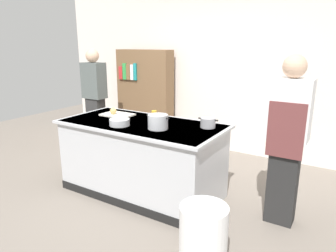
{
  "coord_description": "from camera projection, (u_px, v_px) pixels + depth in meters",
  "views": [
    {
      "loc": [
        2.14,
        -2.85,
        1.82
      ],
      "look_at": [
        0.25,
        0.2,
        0.85
      ],
      "focal_mm": 33.03,
      "sensor_mm": 36.0,
      "label": 1
    }
  ],
  "objects": [
    {
      "name": "ground_plane",
      "position": [
        143.0,
        192.0,
        3.91
      ],
      "size": [
        10.0,
        10.0,
        0.0
      ],
      "primitive_type": "plane",
      "color": "slate"
    },
    {
      "name": "back_wall",
      "position": [
        214.0,
        62.0,
        5.24
      ],
      "size": [
        6.4,
        0.12,
        3.0
      ],
      "primitive_type": "cube",
      "color": "silver",
      "rests_on": "ground_plane"
    },
    {
      "name": "counter_island",
      "position": [
        142.0,
        157.0,
        3.79
      ],
      "size": [
        1.98,
        0.98,
        0.9
      ],
      "color": "#B7BABF",
      "rests_on": "ground_plane"
    },
    {
      "name": "cutting_board",
      "position": [
        117.0,
        115.0,
        4.04
      ],
      "size": [
        0.4,
        0.28,
        0.02
      ],
      "primitive_type": "cube",
      "color": "silver",
      "rests_on": "counter_island"
    },
    {
      "name": "onion",
      "position": [
        113.0,
        111.0,
        4.01
      ],
      "size": [
        0.09,
        0.09,
        0.09
      ],
      "primitive_type": "sphere",
      "color": "tan",
      "rests_on": "cutting_board"
    },
    {
      "name": "stock_pot",
      "position": [
        158.0,
        122.0,
        3.4
      ],
      "size": [
        0.29,
        0.22,
        0.16
      ],
      "color": "#B7BABF",
      "rests_on": "counter_island"
    },
    {
      "name": "sauce_pan",
      "position": [
        208.0,
        123.0,
        3.46
      ],
      "size": [
        0.24,
        0.17,
        0.11
      ],
      "color": "#99999E",
      "rests_on": "counter_island"
    },
    {
      "name": "mixing_bowl",
      "position": [
        120.0,
        122.0,
        3.55
      ],
      "size": [
        0.23,
        0.23,
        0.08
      ],
      "primitive_type": "cylinder",
      "color": "#B7BABF",
      "rests_on": "counter_island"
    },
    {
      "name": "juice_cup",
      "position": [
        154.0,
        115.0,
        3.87
      ],
      "size": [
        0.07,
        0.07,
        0.1
      ],
      "primitive_type": "cylinder",
      "color": "yellow",
      "rests_on": "counter_island"
    },
    {
      "name": "trash_bin",
      "position": [
        203.0,
        241.0,
        2.45
      ],
      "size": [
        0.38,
        0.38,
        0.6
      ],
      "primitive_type": "cylinder",
      "color": "white",
      "rests_on": "ground_plane"
    },
    {
      "name": "person_chef",
      "position": [
        287.0,
        138.0,
        3.04
      ],
      "size": [
        0.38,
        0.25,
        1.72
      ],
      "rotation": [
        0.0,
        0.0,
        1.69
      ],
      "color": "#242424",
      "rests_on": "ground_plane"
    },
    {
      "name": "person_guest",
      "position": [
        95.0,
        97.0,
        5.31
      ],
      "size": [
        0.38,
        0.24,
        1.72
      ],
      "rotation": [
        0.0,
        0.0,
        -1.85
      ],
      "color": "#2F2F2F",
      "rests_on": "ground_plane"
    },
    {
      "name": "bookshelf",
      "position": [
        145.0,
        96.0,
        5.8
      ],
      "size": [
        1.1,
        0.31,
        1.7
      ],
      "color": "brown",
      "rests_on": "ground_plane"
    }
  ]
}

